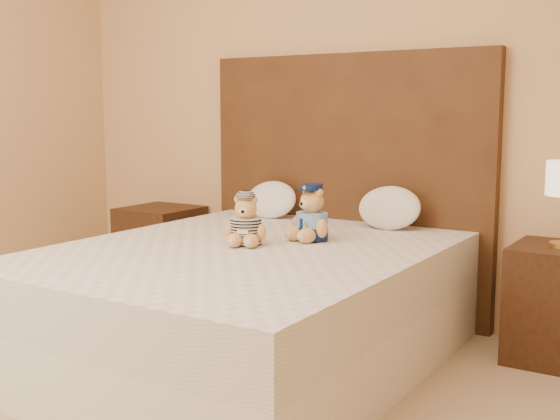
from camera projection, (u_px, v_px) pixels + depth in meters
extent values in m
cube|color=tan|center=(350.00, 80.00, 4.02)|extent=(4.00, 0.04, 2.70)
cube|color=white|center=(247.00, 330.00, 3.31)|extent=(1.60, 2.00, 0.30)
cube|color=silver|center=(246.00, 273.00, 3.27)|extent=(1.60, 2.00, 0.25)
cube|color=#472E15|center=(346.00, 185.00, 4.07)|extent=(1.75, 0.08, 1.50)
cube|color=#3C2013|center=(161.00, 249.00, 4.62)|extent=(0.45, 0.45, 0.55)
ellipsoid|color=white|center=(271.00, 198.00, 4.14)|extent=(0.33, 0.21, 0.23)
ellipsoid|color=white|center=(389.00, 206.00, 3.74)|extent=(0.35, 0.23, 0.25)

